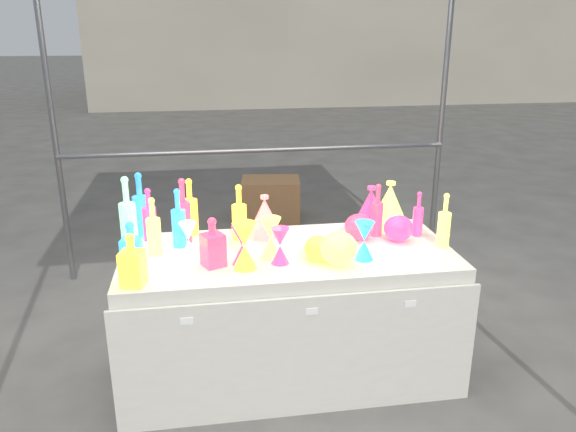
{
  "coord_description": "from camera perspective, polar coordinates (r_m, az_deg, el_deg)",
  "views": [
    {
      "loc": [
        -0.45,
        -2.81,
        1.91
      ],
      "look_at": [
        0.0,
        0.0,
        0.95
      ],
      "focal_mm": 35.0,
      "sensor_mm": 36.0,
      "label": 1
    }
  ],
  "objects": [
    {
      "name": "ground",
      "position": [
        3.43,
        0.0,
        -15.23
      ],
      "size": [
        80.0,
        80.0,
        0.0
      ],
      "primitive_type": "plane",
      "color": "slate",
      "rests_on": "ground"
    },
    {
      "name": "display_table",
      "position": [
        3.22,
        0.03,
        -9.8
      ],
      "size": [
        1.84,
        0.83,
        0.75
      ],
      "color": "silver",
      "rests_on": "ground"
    },
    {
      "name": "cardboard_box_closed",
      "position": [
        5.82,
        -1.76,
        1.71
      ],
      "size": [
        0.64,
        0.5,
        0.43
      ],
      "primitive_type": "cube",
      "rotation": [
        0.0,
        0.0,
        -0.13
      ],
      "color": "#AE7A4E",
      "rests_on": "ground"
    },
    {
      "name": "cardboard_box_flat",
      "position": [
        5.22,
        7.1,
        -2.55
      ],
      "size": [
        0.91,
        0.75,
        0.07
      ],
      "primitive_type": "cube",
      "rotation": [
        0.0,
        0.0,
        0.28
      ],
      "color": "#AE7A4E",
      "rests_on": "ground"
    },
    {
      "name": "bottle_0",
      "position": [
        3.31,
        -9.93,
        0.94
      ],
      "size": [
        0.09,
        0.09,
        0.34
      ],
      "primitive_type": null,
      "rotation": [
        0.0,
        0.0,
        0.04
      ],
      "color": "red",
      "rests_on": "display_table"
    },
    {
      "name": "bottle_1",
      "position": [
        3.32,
        -14.75,
        1.08
      ],
      "size": [
        0.11,
        0.11,
        0.38
      ],
      "primitive_type": null,
      "rotation": [
        0.0,
        0.0,
        -0.26
      ],
      "color": "#1A8F37",
      "rests_on": "display_table"
    },
    {
      "name": "bottle_2",
      "position": [
        3.18,
        -10.6,
        0.53
      ],
      "size": [
        0.09,
        0.09,
        0.37
      ],
      "primitive_type": null,
      "rotation": [
        0.0,
        0.0,
        0.07
      ],
      "color": "#CF4415",
      "rests_on": "display_table"
    },
    {
      "name": "bottle_3",
      "position": [
        3.28,
        -13.91,
        0.18
      ],
      "size": [
        0.08,
        0.08,
        0.31
      ],
      "primitive_type": null,
      "rotation": [
        0.0,
        0.0,
        -0.07
      ],
      "color": "#1C46A4",
      "rests_on": "display_table"
    },
    {
      "name": "bottle_4",
      "position": [
        3.05,
        -13.51,
        -1.04
      ],
      "size": [
        0.09,
        0.09,
        0.32
      ],
      "primitive_type": null,
      "rotation": [
        0.0,
        0.0,
        -0.3
      ],
      "color": "#14617E",
      "rests_on": "display_table"
    },
    {
      "name": "bottle_5",
      "position": [
        3.14,
        -15.97,
        0.23
      ],
      "size": [
        0.11,
        0.11,
        0.41
      ],
      "primitive_type": null,
      "rotation": [
        0.0,
        0.0,
        0.33
      ],
      "color": "#D52AA0",
      "rests_on": "display_table"
    },
    {
      "name": "bottle_6",
      "position": [
        3.2,
        -4.98,
        0.4
      ],
      "size": [
        0.09,
        0.09,
        0.32
      ],
      "primitive_type": null,
      "rotation": [
        0.0,
        0.0,
        -0.05
      ],
      "color": "red",
      "rests_on": "display_table"
    },
    {
      "name": "bottle_7",
      "position": [
        3.14,
        -11.07,
        -0.17
      ],
      "size": [
        0.08,
        0.08,
        0.33
      ],
      "primitive_type": null,
      "rotation": [
        0.0,
        0.0,
        0.03
      ],
      "color": "#1A8F37",
      "rests_on": "display_table"
    },
    {
      "name": "decanter_0",
      "position": [
        2.72,
        -15.58,
        -4.3
      ],
      "size": [
        0.13,
        0.13,
        0.26
      ],
      "primitive_type": null,
      "rotation": [
        0.0,
        0.0,
        -0.25
      ],
      "color": "red",
      "rests_on": "display_table"
    },
    {
      "name": "decanter_1",
      "position": [
        2.86,
        -7.65,
        -2.61
      ],
      "size": [
        0.14,
        0.14,
        0.26
      ],
      "primitive_type": null,
      "rotation": [
        0.0,
        0.0,
        0.42
      ],
      "color": "#CF4415",
      "rests_on": "display_table"
    },
    {
      "name": "decanter_2",
      "position": [
        2.92,
        -15.62,
        -2.85
      ],
      "size": [
        0.11,
        0.11,
        0.25
      ],
      "primitive_type": null,
      "rotation": [
        0.0,
        0.0,
        -0.2
      ],
      "color": "#1A8F37",
      "rests_on": "display_table"
    },
    {
      "name": "hourglass_0",
      "position": [
        2.87,
        -4.72,
        -2.97
      ],
      "size": [
        0.13,
        0.13,
        0.21
      ],
      "primitive_type": null,
      "rotation": [
        0.0,
        0.0,
        -0.28
      ],
      "color": "#CF4415",
      "rests_on": "display_table"
    },
    {
      "name": "hourglass_1",
      "position": [
        2.88,
        -0.82,
        -3.03
      ],
      "size": [
        0.11,
        0.11,
        0.19
      ],
      "primitive_type": null,
      "rotation": [
        0.0,
        0.0,
        0.19
      ],
      "color": "#1C46A4",
      "rests_on": "display_table"
    },
    {
      "name": "hourglass_2",
      "position": [
        2.94,
        -1.78,
        -2.25
      ],
      "size": [
        0.14,
        0.14,
        0.22
      ],
      "primitive_type": null,
      "rotation": [
        0.0,
        0.0,
        0.33
      ],
      "color": "#14617E",
      "rests_on": "display_table"
    },
    {
      "name": "hourglass_3",
      "position": [
        3.01,
        -10.07,
        -2.38
      ],
      "size": [
        0.12,
        0.12,
        0.19
      ],
      "primitive_type": null,
      "rotation": [
        0.0,
        0.0,
        0.31
      ],
      "color": "#D52AA0",
      "rests_on": "display_table"
    },
    {
      "name": "hourglass_4",
      "position": [
        2.82,
        -4.44,
        -3.04
      ],
      "size": [
        0.12,
        0.12,
        0.24
      ],
      "primitive_type": null,
      "rotation": [
        0.0,
        0.0,
        0.0
      ],
      "color": "red",
      "rests_on": "display_table"
    },
    {
      "name": "hourglass_5",
      "position": [
        2.95,
        7.75,
        -2.5
      ],
      "size": [
        0.12,
        0.12,
        0.21
      ],
      "primitive_type": null,
      "rotation": [
        0.0,
        0.0,
        -0.18
      ],
      "color": "#1A8F37",
      "rests_on": "display_table"
    },
    {
      "name": "globe_0",
      "position": [
        2.93,
        3.05,
        -3.46
      ],
      "size": [
        0.18,
        0.18,
        0.12
      ],
      "primitive_type": null,
      "rotation": [
        0.0,
        0.0,
        -0.31
      ],
      "color": "red",
      "rests_on": "display_table"
    },
    {
      "name": "globe_1",
      "position": [
        2.88,
        5.16,
        -3.5
      ],
      "size": [
        0.25,
        0.25,
        0.16
      ],
      "primitive_type": null,
      "rotation": [
        0.0,
        0.0,
        -0.34
      ],
      "color": "#14617E",
      "rests_on": "display_table"
    },
    {
      "name": "globe_2",
      "position": [
        3.24,
        7.21,
        -1.25
      ],
      "size": [
        0.22,
        0.22,
        0.13
      ],
      "primitive_type": null,
      "rotation": [
        0.0,
        0.0,
        -0.38
      ],
      "color": "#CF4415",
      "rests_on": "display_table"
    },
    {
      "name": "globe_3",
      "position": [
        3.25,
        11.13,
        -1.37
      ],
      "size": [
        0.17,
        0.17,
        0.13
      ],
      "primitive_type": null,
      "rotation": [
        0.0,
        0.0,
        0.0
      ],
      "color": "#1C46A4",
      "rests_on": "display_table"
    },
    {
      "name": "lampshade_1",
      "position": [
        3.25,
        -2.38,
        0.02
      ],
      "size": [
        0.27,
        0.27,
        0.25
      ],
      "primitive_type": null,
      "rotation": [
        0.0,
        0.0,
        -0.41
      ],
      "color": "yellow",
      "rests_on": "display_table"
    },
    {
      "name": "lampshade_2",
      "position": [
        3.4,
        8.39,
        0.87
      ],
      "size": [
        0.29,
        0.29,
        0.26
      ],
      "primitive_type": null,
      "rotation": [
        0.0,
        0.0,
        0.37
      ],
      "color": "#1C46A4",
      "rests_on": "display_table"
    },
    {
      "name": "lampshade_3",
      "position": [
        3.43,
        10.29,
        1.14
      ],
      "size": [
        0.32,
        0.32,
        0.29
      ],
      "primitive_type": null,
      "rotation": [
        0.0,
        0.0,
        -0.41
      ],
      "color": "#14617E",
      "rests_on": "display_table"
    },
    {
      "name": "bottle_9",
      "position": [
        3.29,
        9.06,
        0.62
      ],
      "size": [
        0.09,
        0.09,
        0.31
      ],
      "primitive_type": null,
      "rotation": [
        0.0,
        0.0,
        -0.39
      ],
      "color": "#CF4415",
      "rests_on": "display_table"
    },
    {
      "name": "bottle_10",
      "position": [
        3.34,
        13.09,
        0.23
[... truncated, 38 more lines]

